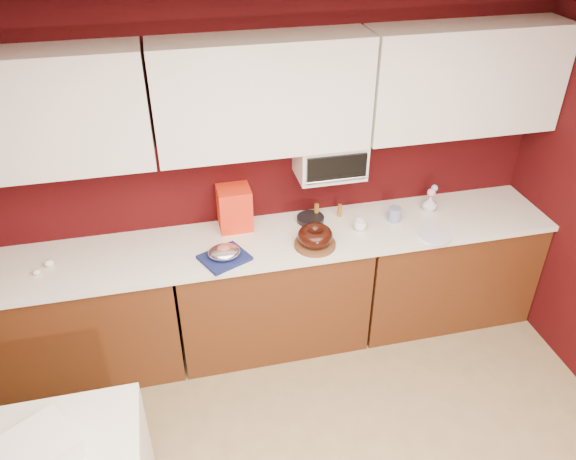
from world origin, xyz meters
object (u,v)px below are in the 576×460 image
at_px(toaster_oven, 330,158).
at_px(blue_jar, 395,214).
at_px(pandoro_box, 235,208).
at_px(coffee_mug, 360,224).
at_px(newspaper_stack, 34,452).
at_px(flower_vase, 430,202).
at_px(foil_ham_nest, 224,252).
at_px(bundt_cake, 315,236).

xyz_separation_m(toaster_oven, blue_jar, (0.45, -0.14, -0.42)).
height_order(pandoro_box, coffee_mug, pandoro_box).
bearing_deg(toaster_oven, newspaper_stack, -140.79).
bearing_deg(blue_jar, flower_vase, 14.34).
height_order(pandoro_box, blue_jar, pandoro_box).
bearing_deg(blue_jar, foil_ham_nest, -171.36).
distance_m(foil_ham_nest, pandoro_box, 0.40).
bearing_deg(newspaper_stack, flower_vase, 28.84).
bearing_deg(flower_vase, coffee_mug, -166.84).
relative_size(pandoro_box, coffee_mug, 3.42).
relative_size(toaster_oven, newspaper_stack, 1.30).
bearing_deg(foil_ham_nest, blue_jar, 8.64).
distance_m(pandoro_box, newspaper_stack, 1.91).
relative_size(coffee_mug, newspaper_stack, 0.26).
bearing_deg(flower_vase, toaster_oven, 175.34).
bearing_deg(flower_vase, newspaper_stack, -151.16).
bearing_deg(blue_jar, coffee_mug, -168.15).
xyz_separation_m(toaster_oven, foil_ham_nest, (-0.78, -0.33, -0.42)).
relative_size(foil_ham_nest, pandoro_box, 0.68).
height_order(toaster_oven, foil_ham_nest, toaster_oven).
xyz_separation_m(foil_ham_nest, newspaper_stack, (-1.02, -1.15, -0.14)).
bearing_deg(foil_ham_nest, newspaper_stack, -131.78).
distance_m(toaster_oven, pandoro_box, 0.73).
bearing_deg(coffee_mug, blue_jar, 11.85).
xyz_separation_m(bundt_cake, blue_jar, (0.63, 0.18, -0.03)).
xyz_separation_m(blue_jar, flower_vase, (0.30, 0.08, 0.01)).
bearing_deg(toaster_oven, blue_jar, -17.12).
height_order(blue_jar, flower_vase, flower_vase).
xyz_separation_m(bundt_cake, pandoro_box, (-0.48, 0.36, 0.07)).
xyz_separation_m(pandoro_box, coffee_mug, (0.83, -0.24, -0.11)).
distance_m(bundt_cake, flower_vase, 0.97).
xyz_separation_m(toaster_oven, flower_vase, (0.76, -0.06, -0.41)).
height_order(bundt_cake, blue_jar, bundt_cake).
bearing_deg(toaster_oven, foil_ham_nest, -157.29).
relative_size(bundt_cake, coffee_mug, 2.63).
xyz_separation_m(pandoro_box, blue_jar, (1.11, -0.18, -0.10)).
bearing_deg(flower_vase, blue_jar, -165.66).
xyz_separation_m(pandoro_box, newspaper_stack, (-1.15, -1.51, -0.24)).
height_order(toaster_oven, flower_vase, toaster_oven).
distance_m(toaster_oven, bundt_cake, 0.54).
height_order(foil_ham_nest, newspaper_stack, foil_ham_nest).
relative_size(toaster_oven, foil_ham_nest, 2.18).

